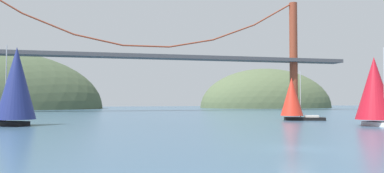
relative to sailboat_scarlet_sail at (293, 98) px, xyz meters
name	(u,v)px	position (x,y,z in m)	size (l,w,h in m)	color
ground_plane	(296,148)	(-19.25, -35.65, -4.00)	(360.00, 360.00, 0.00)	#385670
headland_right	(266,108)	(40.75, 99.35, -4.00)	(61.61, 44.00, 35.77)	#4C5B3D
suspension_bridge	(146,54)	(-19.25, 59.35, 14.26)	(140.26, 6.00, 38.36)	brown
sailboat_scarlet_sail	(293,98)	(0.00, 0.00, 0.00)	(8.30, 5.38, 8.94)	black
sailboat_crimson_sail	(375,90)	(4.36, -15.80, 1.15)	(5.97, 9.42, 11.02)	white
sailboat_navy_sail	(16,85)	(-45.54, -3.73, 1.85)	(10.12, 8.12, 11.58)	black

